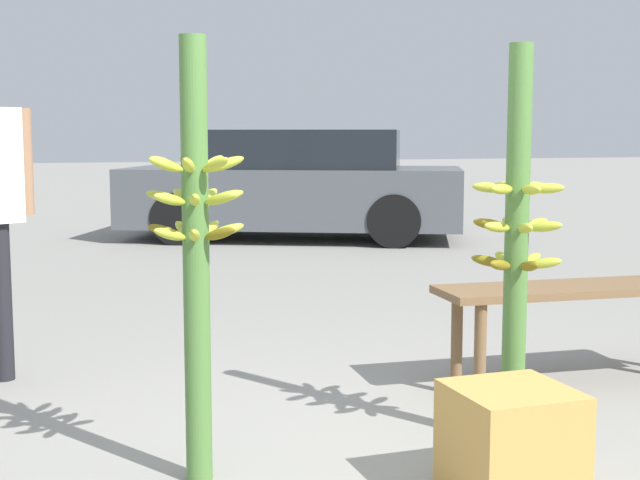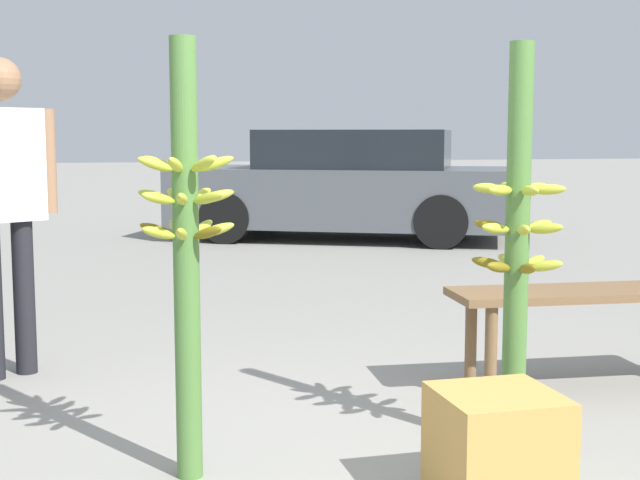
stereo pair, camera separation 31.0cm
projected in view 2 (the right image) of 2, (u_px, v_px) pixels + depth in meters
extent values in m
cylinder|color=#4C7A38|center=(186.00, 262.00, 3.29)|extent=(0.10, 0.10, 1.64)
ellipsoid|color=#736414|center=(180.00, 163.00, 3.35)|extent=(0.05, 0.15, 0.08)
ellipsoid|color=#ADB733|center=(158.00, 163.00, 3.29)|extent=(0.14, 0.11, 0.08)
ellipsoid|color=#ADB733|center=(155.00, 164.00, 3.19)|extent=(0.15, 0.08, 0.08)
ellipsoid|color=#ADB733|center=(176.00, 165.00, 3.14)|extent=(0.09, 0.15, 0.08)
ellipsoid|color=#ADB733|center=(203.00, 165.00, 3.17)|extent=(0.10, 0.14, 0.08)
ellipsoid|color=#ADB733|center=(215.00, 164.00, 3.26)|extent=(0.15, 0.06, 0.08)
ellipsoid|color=#ADB733|center=(205.00, 163.00, 3.34)|extent=(0.13, 0.12, 0.08)
ellipsoid|color=#ADB733|center=(216.00, 196.00, 3.29)|extent=(0.15, 0.04, 0.07)
ellipsoid|color=#ADB733|center=(201.00, 195.00, 3.36)|extent=(0.12, 0.14, 0.07)
ellipsoid|color=#ADB733|center=(175.00, 195.00, 3.36)|extent=(0.07, 0.15, 0.07)
ellipsoid|color=#ADB733|center=(156.00, 196.00, 3.28)|extent=(0.15, 0.09, 0.07)
ellipsoid|color=#ADB733|center=(158.00, 198.00, 3.19)|extent=(0.15, 0.10, 0.07)
ellipsoid|color=#ADB733|center=(182.00, 199.00, 3.15)|extent=(0.07, 0.15, 0.07)
ellipsoid|color=#ADB733|center=(208.00, 198.00, 3.20)|extent=(0.12, 0.14, 0.07)
ellipsoid|color=#ADB733|center=(216.00, 230.00, 3.30)|extent=(0.14, 0.04, 0.07)
ellipsoid|color=#ADB733|center=(202.00, 228.00, 3.38)|extent=(0.12, 0.14, 0.07)
ellipsoid|color=#ADB733|center=(176.00, 228.00, 3.38)|extent=(0.07, 0.15, 0.07)
ellipsoid|color=#736414|center=(157.00, 230.00, 3.30)|extent=(0.15, 0.10, 0.07)
ellipsoid|color=#ADB733|center=(159.00, 233.00, 3.20)|extent=(0.15, 0.10, 0.07)
ellipsoid|color=#ADB733|center=(182.00, 234.00, 3.16)|extent=(0.07, 0.15, 0.07)
ellipsoid|color=#736414|center=(208.00, 233.00, 3.21)|extent=(0.12, 0.14, 0.07)
cylinder|color=#4C7A38|center=(517.00, 250.00, 3.59)|extent=(0.10, 0.10, 1.66)
ellipsoid|color=#ADB733|center=(508.00, 187.00, 3.67)|extent=(0.05, 0.14, 0.05)
ellipsoid|color=#ADB733|center=(490.00, 188.00, 3.60)|extent=(0.14, 0.11, 0.05)
ellipsoid|color=#ADB733|center=(500.00, 190.00, 3.49)|extent=(0.15, 0.10, 0.05)
ellipsoid|color=#ADB733|center=(530.00, 191.00, 3.45)|extent=(0.05, 0.14, 0.05)
ellipsoid|color=#ADB733|center=(548.00, 190.00, 3.52)|extent=(0.14, 0.11, 0.05)
ellipsoid|color=#ADB733|center=(536.00, 188.00, 3.64)|extent=(0.15, 0.10, 0.05)
ellipsoid|color=#ADB733|center=(539.00, 226.00, 3.64)|extent=(0.15, 0.08, 0.06)
ellipsoid|color=#ADB733|center=(512.00, 224.00, 3.69)|extent=(0.08, 0.15, 0.06)
ellipsoid|color=#736414|center=(490.00, 226.00, 3.64)|extent=(0.13, 0.13, 0.06)
ellipsoid|color=#ADB733|center=(496.00, 229.00, 3.52)|extent=(0.15, 0.08, 0.06)
ellipsoid|color=#ADB733|center=(524.00, 230.00, 3.47)|extent=(0.08, 0.15, 0.06)
ellipsoid|color=#ADB733|center=(546.00, 229.00, 3.52)|extent=(0.13, 0.13, 0.06)
ellipsoid|color=#ADB733|center=(506.00, 261.00, 3.71)|extent=(0.05, 0.15, 0.07)
ellipsoid|color=#736414|center=(488.00, 263.00, 3.64)|extent=(0.14, 0.12, 0.07)
ellipsoid|color=#736414|center=(499.00, 267.00, 3.53)|extent=(0.15, 0.10, 0.07)
ellipsoid|color=#736414|center=(528.00, 269.00, 3.49)|extent=(0.05, 0.15, 0.07)
ellipsoid|color=#ADB733|center=(545.00, 266.00, 3.56)|extent=(0.14, 0.12, 0.07)
ellipsoid|color=#ADB733|center=(534.00, 262.00, 3.67)|extent=(0.15, 0.10, 0.07)
cylinder|color=black|center=(24.00, 297.00, 4.81)|extent=(0.15, 0.15, 0.84)
cube|color=white|center=(2.00, 165.00, 4.66)|extent=(0.44, 0.35, 0.59)
cylinder|color=#936B4C|center=(47.00, 161.00, 4.83)|extent=(0.13, 0.13, 0.56)
cube|color=brown|center=(597.00, 292.00, 4.49)|extent=(1.52, 0.51, 0.04)
cylinder|color=brown|center=(471.00, 341.00, 4.56)|extent=(0.06, 0.06, 0.48)
cylinder|color=brown|center=(491.00, 355.00, 4.28)|extent=(0.06, 0.06, 0.48)
cube|color=#4C5156|center=(342.00, 196.00, 11.09)|extent=(4.45, 3.32, 0.71)
cube|color=black|center=(356.00, 149.00, 10.99)|extent=(2.72, 2.40, 0.46)
cylinder|color=black|center=(226.00, 218.00, 10.61)|extent=(0.65, 0.45, 0.62)
cylinder|color=black|center=(260.00, 207.00, 12.12)|extent=(0.65, 0.45, 0.62)
cylinder|color=black|center=(441.00, 222.00, 10.12)|extent=(0.65, 0.45, 0.62)
cylinder|color=black|center=(448.00, 210.00, 11.62)|extent=(0.65, 0.45, 0.62)
cube|color=#C69347|center=(497.00, 449.00, 3.09)|extent=(0.41, 0.41, 0.41)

